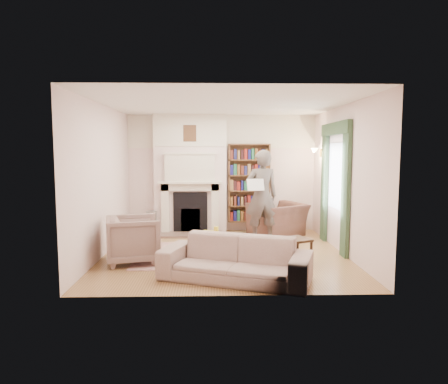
{
  "coord_description": "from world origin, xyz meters",
  "views": [
    {
      "loc": [
        -0.2,
        -7.44,
        1.94
      ],
      "look_at": [
        0.0,
        0.25,
        1.15
      ],
      "focal_mm": 32.0,
      "sensor_mm": 36.0,
      "label": 1
    }
  ],
  "objects_px": {
    "armchair_reading": "(278,219)",
    "paraffin_heater": "(152,222)",
    "man_reading": "(261,196)",
    "rocking_horse": "(210,235)",
    "armchair_left": "(133,239)",
    "bookcase": "(249,183)",
    "sofa": "(235,259)",
    "coffee_table": "(289,252)"
  },
  "relations": [
    {
      "from": "armchair_reading",
      "to": "coffee_table",
      "type": "distance_m",
      "value": 2.42
    },
    {
      "from": "bookcase",
      "to": "paraffin_heater",
      "type": "xyz_separation_m",
      "value": [
        -2.31,
        -0.3,
        -0.9
      ]
    },
    {
      "from": "bookcase",
      "to": "armchair_left",
      "type": "distance_m",
      "value": 3.58
    },
    {
      "from": "coffee_table",
      "to": "paraffin_heater",
      "type": "bearing_deg",
      "value": 112.32
    },
    {
      "from": "sofa",
      "to": "man_reading",
      "type": "distance_m",
      "value": 2.78
    },
    {
      "from": "man_reading",
      "to": "paraffin_heater",
      "type": "xyz_separation_m",
      "value": [
        -2.48,
        0.82,
        -0.71
      ]
    },
    {
      "from": "paraffin_heater",
      "to": "coffee_table",
      "type": "bearing_deg",
      "value": -43.83
    },
    {
      "from": "paraffin_heater",
      "to": "rocking_horse",
      "type": "relative_size",
      "value": 1.23
    },
    {
      "from": "armchair_reading",
      "to": "coffee_table",
      "type": "xyz_separation_m",
      "value": [
        -0.19,
        -2.41,
        -0.15
      ]
    },
    {
      "from": "bookcase",
      "to": "armchair_left",
      "type": "relative_size",
      "value": 2.07
    },
    {
      "from": "man_reading",
      "to": "coffee_table",
      "type": "relative_size",
      "value": 2.81
    },
    {
      "from": "bookcase",
      "to": "paraffin_heater",
      "type": "distance_m",
      "value": 2.5
    },
    {
      "from": "bookcase",
      "to": "sofa",
      "type": "relative_size",
      "value": 0.83
    },
    {
      "from": "armchair_left",
      "to": "man_reading",
      "type": "bearing_deg",
      "value": -71.65
    },
    {
      "from": "coffee_table",
      "to": "paraffin_heater",
      "type": "height_order",
      "value": "paraffin_heater"
    },
    {
      "from": "armchair_reading",
      "to": "man_reading",
      "type": "height_order",
      "value": "man_reading"
    },
    {
      "from": "armchair_reading",
      "to": "armchair_left",
      "type": "height_order",
      "value": "armchair_left"
    },
    {
      "from": "sofa",
      "to": "coffee_table",
      "type": "relative_size",
      "value": 3.19
    },
    {
      "from": "bookcase",
      "to": "armchair_reading",
      "type": "xyz_separation_m",
      "value": [
        0.62,
        -0.51,
        -0.8
      ]
    },
    {
      "from": "armchair_reading",
      "to": "armchair_left",
      "type": "xyz_separation_m",
      "value": [
        -2.88,
        -2.16,
        0.04
      ]
    },
    {
      "from": "bookcase",
      "to": "sofa",
      "type": "height_order",
      "value": "bookcase"
    },
    {
      "from": "armchair_reading",
      "to": "paraffin_heater",
      "type": "bearing_deg",
      "value": -34.11
    },
    {
      "from": "man_reading",
      "to": "coffee_table",
      "type": "xyz_separation_m",
      "value": [
        0.26,
        -1.81,
        -0.76
      ]
    },
    {
      "from": "armchair_left",
      "to": "sofa",
      "type": "relative_size",
      "value": 0.4
    },
    {
      "from": "man_reading",
      "to": "rocking_horse",
      "type": "xyz_separation_m",
      "value": [
        -1.11,
        -0.3,
        -0.79
      ]
    },
    {
      "from": "sofa",
      "to": "rocking_horse",
      "type": "distance_m",
      "value": 2.35
    },
    {
      "from": "man_reading",
      "to": "rocking_horse",
      "type": "relative_size",
      "value": 4.4
    },
    {
      "from": "paraffin_heater",
      "to": "rocking_horse",
      "type": "xyz_separation_m",
      "value": [
        1.37,
        -1.11,
        -0.08
      ]
    },
    {
      "from": "armchair_left",
      "to": "sofa",
      "type": "distance_m",
      "value": 2.02
    },
    {
      "from": "bookcase",
      "to": "paraffin_heater",
      "type": "height_order",
      "value": "bookcase"
    },
    {
      "from": "armchair_left",
      "to": "rocking_horse",
      "type": "relative_size",
      "value": 2.0
    },
    {
      "from": "coffee_table",
      "to": "paraffin_heater",
      "type": "relative_size",
      "value": 1.27
    },
    {
      "from": "bookcase",
      "to": "sofa",
      "type": "distance_m",
      "value": 3.85
    },
    {
      "from": "armchair_reading",
      "to": "sofa",
      "type": "relative_size",
      "value": 0.51
    },
    {
      "from": "man_reading",
      "to": "rocking_horse",
      "type": "distance_m",
      "value": 1.39
    },
    {
      "from": "bookcase",
      "to": "man_reading",
      "type": "relative_size",
      "value": 0.94
    },
    {
      "from": "rocking_horse",
      "to": "man_reading",
      "type": "bearing_deg",
      "value": 37.95
    },
    {
      "from": "bookcase",
      "to": "armchair_reading",
      "type": "bearing_deg",
      "value": -39.59
    },
    {
      "from": "sofa",
      "to": "man_reading",
      "type": "height_order",
      "value": "man_reading"
    },
    {
      "from": "sofa",
      "to": "paraffin_heater",
      "type": "relative_size",
      "value": 4.06
    },
    {
      "from": "sofa",
      "to": "man_reading",
      "type": "xyz_separation_m",
      "value": [
        0.7,
        2.6,
        0.66
      ]
    },
    {
      "from": "armchair_left",
      "to": "coffee_table",
      "type": "relative_size",
      "value": 1.28
    }
  ]
}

